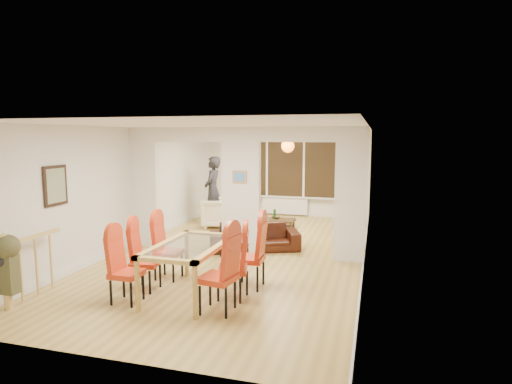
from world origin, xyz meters
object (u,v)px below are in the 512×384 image
at_px(dining_chair_lc, 168,249).
at_px(bowl, 276,217).
at_px(dining_chair_ra, 217,272).
at_px(coffee_table, 274,223).
at_px(dining_chair_la, 127,268).
at_px(television, 340,221).
at_px(armchair, 219,212).
at_px(dining_chair_rb, 233,264).
at_px(dining_table, 190,269).
at_px(dining_chair_rc, 249,253).
at_px(person, 213,190).
at_px(dining_chair_lb, 145,258).
at_px(sofa, 254,237).
at_px(bottle, 275,214).

xyz_separation_m(dining_chair_lc, bowl, (0.84, 4.47, -0.24)).
relative_size(dining_chair_ra, coffee_table, 1.03).
bearing_deg(dining_chair_lc, bowl, 76.99).
bearing_deg(dining_chair_la, television, 64.86).
bearing_deg(armchair, dining_chair_rb, 9.87).
bearing_deg(television, dining_table, -178.65).
bearing_deg(coffee_table, armchair, -170.67).
bearing_deg(dining_chair_rc, armchair, 114.42).
relative_size(dining_chair_rc, person, 0.60).
xyz_separation_m(dining_chair_lc, armchair, (-0.66, 4.17, -0.12)).
xyz_separation_m(dining_chair_rb, person, (-2.31, 5.11, 0.41)).
relative_size(dining_chair_lb, dining_chair_ra, 0.90).
distance_m(person, coffee_table, 1.95).
bearing_deg(person, dining_chair_lb, 6.61).
bearing_deg(person, sofa, 35.38).
xyz_separation_m(dining_chair_lb, person, (-0.87, 5.14, 0.42)).
bearing_deg(dining_chair_lc, television, 57.86).
xyz_separation_m(television, bowl, (-1.69, 0.05, -0.01)).
relative_size(dining_chair_ra, sofa, 0.60).
bearing_deg(bottle, dining_chair_lc, -100.55).
bearing_deg(television, sofa, 165.25).
relative_size(dining_chair_la, person, 0.55).
bearing_deg(dining_chair_lb, dining_table, -11.95).
distance_m(dining_table, bowl, 5.07).
xyz_separation_m(dining_chair_lb, sofa, (0.99, 2.79, -0.24)).
relative_size(dining_chair_rb, coffee_table, 0.96).
distance_m(dining_chair_lc, sofa, 2.38).
bearing_deg(television, dining_chair_rc, -172.02).
distance_m(dining_chair_rb, sofa, 2.81).
height_order(dining_table, dining_chair_lc, dining_chair_lc).
bearing_deg(dining_table, dining_chair_lb, 179.36).
distance_m(sofa, person, 3.07).
bearing_deg(bottle, dining_table, -91.65).
xyz_separation_m(dining_table, television, (1.85, 5.02, -0.11)).
height_order(dining_chair_ra, television, dining_chair_ra).
xyz_separation_m(dining_chair_rb, television, (1.18, 4.98, -0.24)).
bearing_deg(coffee_table, bottle, -12.18).
relative_size(dining_chair_la, dining_chair_rc, 0.92).
bearing_deg(dining_chair_rc, dining_chair_lb, -162.41).
xyz_separation_m(dining_chair_ra, bowl, (-0.46, 5.56, -0.29)).
height_order(dining_chair_lc, person, person).
bearing_deg(dining_table, dining_chair_la, -145.30).
xyz_separation_m(person, bottle, (1.79, -0.14, -0.55)).
xyz_separation_m(dining_table, bottle, (0.14, 5.01, -0.01)).
distance_m(dining_table, dining_chair_ra, 0.81).
distance_m(dining_chair_ra, person, 6.09).
bearing_deg(dining_chair_rb, sofa, 85.24).
bearing_deg(dining_chair_rc, dining_chair_ra, -99.96).
bearing_deg(dining_chair_lb, dining_chair_la, -100.09).
xyz_separation_m(dining_chair_rb, armchair, (-2.00, 4.74, -0.13)).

